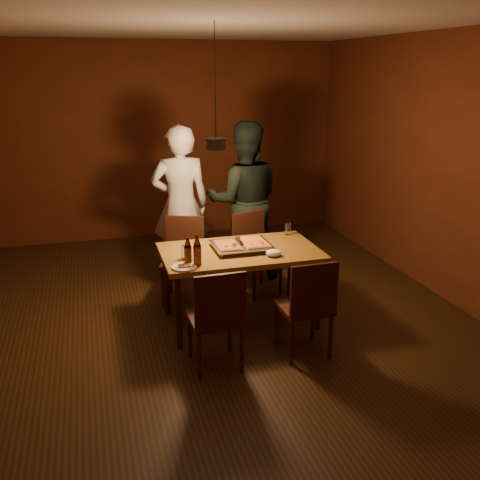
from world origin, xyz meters
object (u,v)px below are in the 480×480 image
object	(u,v)px
chair_near_left	(217,311)
pizza_tray	(242,247)
chair_far_right	(254,245)
diner_white	(181,205)
plate_slice	(184,267)
pendant_lamp	(216,143)
diner_dark	(244,201)
beer_bottle_b	(197,250)
chair_near_right	(308,300)
beer_bottle_a	(188,251)
dining_table	(240,257)
chair_far_left	(184,251)

from	to	relation	value
chair_near_left	pizza_tray	bearing A→B (deg)	60.47
chair_far_right	diner_white	world-z (taller)	diner_white
plate_slice	pendant_lamp	world-z (taller)	pendant_lamp
diner_dark	beer_bottle_b	bearing A→B (deg)	71.37
chair_near_right	diner_dark	world-z (taller)	diner_dark
beer_bottle_b	diner_white	world-z (taller)	diner_white
plate_slice	diner_white	xyz separation A→B (m)	(0.26, 1.63, 0.15)
chair_near_right	beer_bottle_a	size ratio (longest dim) A/B	1.92
diner_dark	diner_white	bearing A→B (deg)	5.15
dining_table	chair_far_right	distance (m)	0.82
pizza_tray	beer_bottle_a	distance (m)	0.65
diner_white	chair_far_left	bearing A→B (deg)	88.05
chair_near_right	dining_table	bearing A→B (deg)	112.71
pendant_lamp	chair_near_right	bearing A→B (deg)	-59.69
chair_far_left	diner_white	distance (m)	0.67
beer_bottle_a	pendant_lamp	distance (m)	1.03
chair_near_left	diner_dark	bearing A→B (deg)	66.57
chair_near_right	beer_bottle_a	distance (m)	1.13
diner_white	chair_near_left	bearing A→B (deg)	93.63
chair_near_left	chair_far_left	bearing A→B (deg)	88.42
dining_table	beer_bottle_a	distance (m)	0.64
plate_slice	pendant_lamp	distance (m)	1.18
chair_near_right	pendant_lamp	distance (m)	1.65
chair_far_left	plate_slice	bearing A→B (deg)	101.47
dining_table	chair_near_left	world-z (taller)	chair_near_left
pizza_tray	chair_near_left	bearing A→B (deg)	-114.55
pizza_tray	diner_white	distance (m)	1.33
plate_slice	diner_dark	world-z (taller)	diner_dark
beer_bottle_a	dining_table	bearing A→B (deg)	24.74
beer_bottle_b	diner_dark	bearing A→B (deg)	59.95
chair_far_left	beer_bottle_b	distance (m)	1.10
chair_near_right	plate_slice	world-z (taller)	chair_near_right
chair_near_right	plate_slice	distance (m)	1.11
pizza_tray	beer_bottle_b	xyz separation A→B (m)	(-0.50, -0.32, 0.11)
chair_far_left	beer_bottle_a	world-z (taller)	beer_bottle_a
beer_bottle_a	plate_slice	xyz separation A→B (m)	(-0.05, -0.08, -0.12)
pendant_lamp	diner_dark	bearing A→B (deg)	61.31
beer_bottle_a	pendant_lamp	bearing A→B (deg)	47.46
chair_near_right	diner_white	world-z (taller)	diner_white
chair_far_right	beer_bottle_a	world-z (taller)	beer_bottle_a
chair_near_left	plate_slice	world-z (taller)	chair_near_left
beer_bottle_b	diner_dark	xyz separation A→B (m)	(0.87, 1.51, 0.04)
pizza_tray	diner_white	size ratio (longest dim) A/B	0.30
diner_white	diner_dark	size ratio (longest dim) A/B	0.98
dining_table	chair_near_left	xyz separation A→B (m)	(-0.43, -0.82, -0.14)
chair_far_right	chair_near_left	size ratio (longest dim) A/B	1.09
chair_far_left	chair_near_right	distance (m)	1.75
chair_far_left	chair_near_left	world-z (taller)	same
beer_bottle_a	beer_bottle_b	world-z (taller)	beer_bottle_b
chair_near_left	diner_white	xyz separation A→B (m)	(0.08, 2.11, 0.37)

